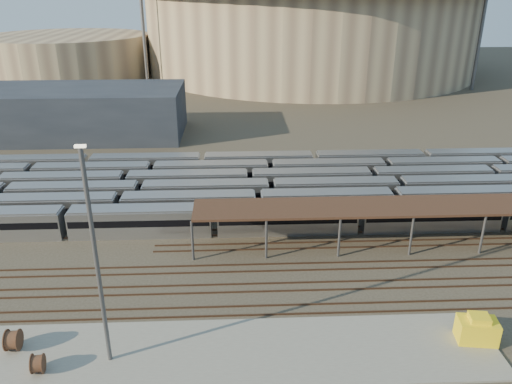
{
  "coord_description": "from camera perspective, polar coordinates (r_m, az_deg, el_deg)",
  "views": [
    {
      "loc": [
        -2.93,
        -50.0,
        29.94
      ],
      "look_at": [
        -0.15,
        12.0,
        4.01
      ],
      "focal_mm": 35.0,
      "sensor_mm": 36.0,
      "label": 1
    }
  ],
  "objects": [
    {
      "name": "cable_reel_west",
      "position": [
        50.24,
        -26.02,
        -14.95
      ],
      "size": [
        1.17,
        1.98,
        1.92
      ],
      "primitive_type": "cylinder",
      "rotation": [
        0.0,
        1.57,
        0.05
      ],
      "color": "brown",
      "rests_on": "apron"
    },
    {
      "name": "service_building",
      "position": [
        112.59,
        -19.28,
        8.62
      ],
      "size": [
        42.0,
        20.0,
        10.0
      ],
      "primitive_type": "cube",
      "color": "#1E232D",
      "rests_on": "ground"
    },
    {
      "name": "floodlight_2",
      "position": [
        167.05,
        24.53,
        17.58
      ],
      "size": [
        4.0,
        1.0,
        38.4
      ],
      "color": "#535257",
      "rests_on": "ground"
    },
    {
      "name": "apron",
      "position": [
        46.04,
        -4.76,
        -17.82
      ],
      "size": [
        50.0,
        9.0,
        0.2
      ],
      "primitive_type": "cube",
      "color": "gray",
      "rests_on": "ground"
    },
    {
      "name": "floodlight_0",
      "position": [
        162.54,
        -12.86,
        18.87
      ],
      "size": [
        4.0,
        1.0,
        38.4
      ],
      "color": "#535257",
      "rests_on": "ground"
    },
    {
      "name": "secondary_arena",
      "position": [
        190.22,
        -20.68,
        14.36
      ],
      "size": [
        56.0,
        56.0,
        14.0
      ],
      "primitive_type": "cylinder",
      "color": "tan",
      "rests_on": "ground"
    },
    {
      "name": "floodlight_3",
      "position": [
        210.33,
        -4.79,
        20.07
      ],
      "size": [
        4.0,
        1.0,
        38.4
      ],
      "color": "#535257",
      "rests_on": "ground"
    },
    {
      "name": "subway_trains",
      "position": [
        74.07,
        -1.36,
        0.34
      ],
      "size": [
        123.04,
        23.9,
        3.6
      ],
      "color": "#A8A8AD",
      "rests_on": "ground"
    },
    {
      "name": "yellow_equipment",
      "position": [
        50.42,
        23.93,
        -14.26
      ],
      "size": [
        3.68,
        2.6,
        2.13
      ],
      "primitive_type": "cube",
      "rotation": [
        0.0,
        0.0,
        -0.14
      ],
      "color": "yellow",
      "rests_on": "apron"
    },
    {
      "name": "stadium",
      "position": [
        192.52,
        6.09,
        18.54
      ],
      "size": [
        124.0,
        124.0,
        32.5
      ],
      "color": "tan",
      "rests_on": "ground"
    },
    {
      "name": "empty_tracks",
      "position": [
        54.08,
        0.98,
        -10.83
      ],
      "size": [
        170.0,
        9.62,
        0.18
      ],
      "color": "#4C3323",
      "rests_on": "ground"
    },
    {
      "name": "inspection_shed",
      "position": [
        64.5,
        20.41,
        -1.6
      ],
      "size": [
        60.3,
        6.0,
        5.3
      ],
      "color": "#535257",
      "rests_on": "ground"
    },
    {
      "name": "ground",
      "position": [
        58.36,
        0.68,
        -8.19
      ],
      "size": [
        420.0,
        420.0,
        0.0
      ],
      "primitive_type": "plane",
      "color": "#383026",
      "rests_on": "ground"
    },
    {
      "name": "yard_light_pole",
      "position": [
        41.39,
        -17.77,
        -7.52
      ],
      "size": [
        0.81,
        0.36,
        19.19
      ],
      "color": "#535257",
      "rests_on": "apron"
    },
    {
      "name": "cable_reel_east",
      "position": [
        47.05,
        -23.67,
        -17.51
      ],
      "size": [
        1.14,
        1.77,
        1.66
      ],
      "primitive_type": "cylinder",
      "rotation": [
        0.0,
        1.57,
        0.14
      ],
      "color": "brown",
      "rests_on": "apron"
    }
  ]
}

